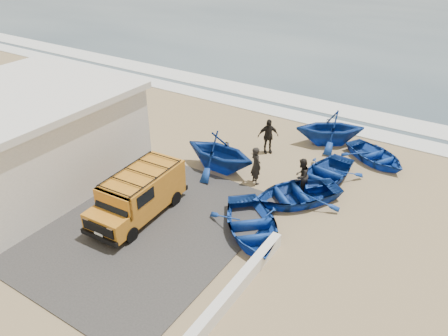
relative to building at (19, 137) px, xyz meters
The scene contains 17 objects.
ground 8.06m from the building, 14.93° to the left, with size 160.00×160.00×0.00m, color #9E845B.
slab 5.90m from the building, ahead, with size 12.00×10.00×0.05m, color #3D3B38.
ocean 58.52m from the building, 82.63° to the left, with size 180.00×88.00×0.01m, color #385166.
surf_line 16.02m from the building, 61.82° to the left, with size 180.00×1.60×0.06m, color white.
surf_wash 18.25m from the building, 65.56° to the left, with size 180.00×2.20×0.04m, color white.
building is the anchor object (origin of this frame).
parapet 12.68m from the building, ahead, with size 0.35×6.00×0.55m, color silver.
van 6.84m from the building, ahead, with size 2.05×4.72×1.99m.
boat_near_left 11.67m from the building, ahead, with size 2.99×4.19×0.87m, color #143E9E.
boat_near_right 13.03m from the building, 23.30° to the left, with size 2.95×4.13×0.86m, color #143E9E.
boat_mid_left 9.42m from the building, 37.52° to the left, with size 3.32×3.85×2.03m, color #143E9E.
boat_mid_right 14.54m from the building, 31.47° to the left, with size 2.78×3.89×0.80m, color #143E9E.
boat_far_left 15.90m from the building, 46.12° to the left, with size 3.24×3.75×1.98m, color #143E9E.
boat_far_right 17.55m from the building, 37.76° to the left, with size 2.54×3.56×0.74m, color #143E9E.
fisherman_front 11.12m from the building, 30.10° to the left, with size 0.69×0.45×1.89m, color black.
fisherman_middle 13.21m from the building, 27.24° to the left, with size 0.82×0.64×1.68m, color black.
fisherman_back 12.23m from the building, 45.22° to the left, with size 1.13×0.47×1.93m, color black.
Camera 1 is at (10.44, -12.26, 11.06)m, focal length 35.00 mm.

